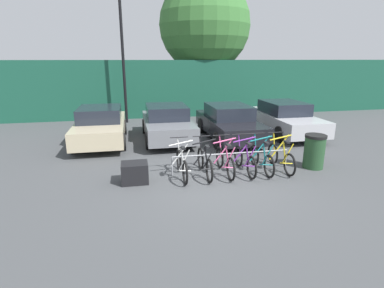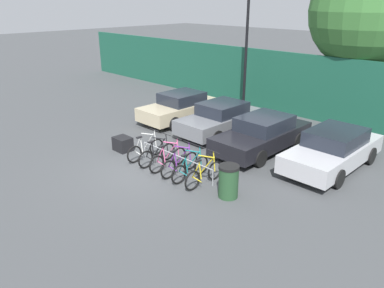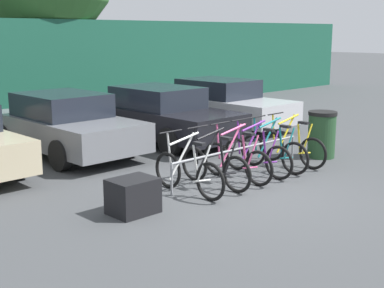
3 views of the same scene
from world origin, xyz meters
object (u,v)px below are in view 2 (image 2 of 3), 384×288
bicycle_black (157,154)px  trash_bin (228,181)px  bicycle_white (146,149)px  car_beige (181,107)px  bicycle_purple (180,164)px  bicycle_yellow (204,174)px  bicycle_pink (168,159)px  bicycle_teal (190,168)px  car_silver (333,149)px  tree_behind_hoarding (369,12)px  bike_rack (176,157)px  cargo_crate (123,144)px  car_black (262,134)px  car_grey (221,118)px  lamp_post (247,32)px

bicycle_black → trash_bin: bearing=0.9°
bicycle_white → bicycle_black: size_ratio=1.00×
bicycle_black → car_beige: 5.27m
bicycle_purple → bicycle_yellow: (1.14, 0.00, 0.00)m
bicycle_pink → bicycle_yellow: 1.74m
bicycle_teal → car_silver: bearing=51.2°
bicycle_purple → car_beige: bearing=135.7°
bicycle_yellow → tree_behind_hoarding: size_ratio=0.22×
bicycle_white → bike_rack: bearing=3.7°
trash_bin → bicycle_black: bearing=179.2°
bike_rack → car_beige: bearing=134.8°
bike_rack → bicycle_white: 1.51m
cargo_crate → tree_behind_hoarding: tree_behind_hoarding is taller
tree_behind_hoarding → car_beige: bearing=-131.2°
car_black → tree_behind_hoarding: (0.64, 7.01, 4.39)m
bicycle_teal → cargo_crate: bicycle_teal is taller
car_silver → tree_behind_hoarding: tree_behind_hoarding is taller
bicycle_white → car_grey: bearing=86.6°
lamp_post → car_black: bearing=-45.3°
bicycle_white → tree_behind_hoarding: (3.24, 10.77, 4.70)m
car_black → trash_bin: 4.08m
lamp_post → trash_bin: bearing=-55.0°
car_black → bicycle_purple: bearing=-101.2°
lamp_post → bicycle_teal: bearing=-63.7°
car_grey → car_beige: bearing=179.4°
car_silver → cargo_crate: size_ratio=6.43×
bicycle_white → bicycle_pink: same height
cargo_crate → bicycle_white: bearing=5.6°
bicycle_black → bicycle_pink: 0.60m
car_silver → trash_bin: 4.42m
car_beige → car_grey: 2.62m
bike_rack → tree_behind_hoarding: (1.75, 10.63, 4.60)m
trash_bin → cargo_crate: trash_bin is taller
bicycle_yellow → lamp_post: (-4.56, 7.97, 3.70)m
bicycle_pink → tree_behind_hoarding: tree_behind_hoarding is taller
trash_bin → cargo_crate: bearing=-179.2°
bicycle_teal → lamp_post: size_ratio=0.23×
bicycle_teal → bicycle_black: bearing=176.0°
bike_rack → cargo_crate: 2.81m
bicycle_teal → tree_behind_hoarding: tree_behind_hoarding is taller
bicycle_teal → trash_bin: 1.68m
car_grey → tree_behind_hoarding: bearing=64.5°
car_black → trash_bin: (1.45, -3.81, -0.17)m
bicycle_teal → car_beige: (-4.89, 4.20, 0.31)m
bike_rack → bicycle_teal: bicycle_teal is taller
lamp_post → bicycle_purple: bearing=-66.7°
bicycle_pink → car_black: car_black is taller
car_silver → lamp_post: size_ratio=0.61×
car_grey → car_black: size_ratio=0.94×
tree_behind_hoarding → car_black: bearing=-95.2°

